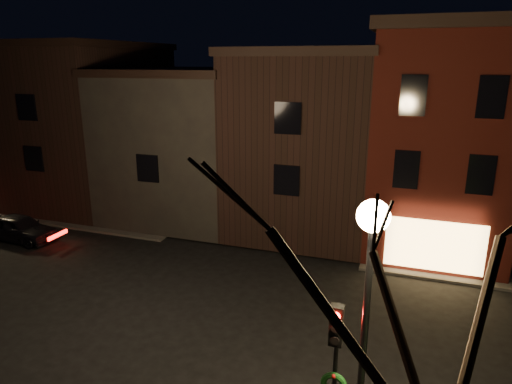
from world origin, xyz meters
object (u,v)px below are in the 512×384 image
traffic_signal (335,361)px  street_lamp_near (369,274)px  bare_tree_right (465,305)px  parked_car_a (20,228)px

traffic_signal → street_lamp_near: bearing=-39.4°
street_lamp_near → bare_tree_right: bearing=-62.5°
street_lamp_near → traffic_signal: 2.49m
street_lamp_near → bare_tree_right: (1.30, -2.50, 0.97)m
bare_tree_right → street_lamp_near: bearing=117.5°
traffic_signal → bare_tree_right: (1.90, -2.99, 3.34)m
traffic_signal → bare_tree_right: 4.87m
parked_car_a → street_lamp_near: bearing=-113.3°
bare_tree_right → parked_car_a: bearing=149.6°
bare_tree_right → parked_car_a: (-19.41, 11.37, -5.46)m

